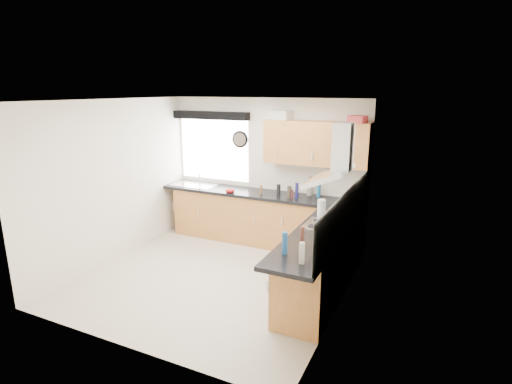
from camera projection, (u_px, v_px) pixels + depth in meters
The scene contains 36 objects.
ground_plane at pixel (216, 277), 5.78m from camera, with size 3.60×3.60×0.00m, color beige.
ceiling at pixel (211, 100), 5.16m from camera, with size 3.60×3.60×0.02m, color white.
wall_back at pixel (266, 170), 7.05m from camera, with size 3.60×0.02×2.50m, color silver.
wall_front at pixel (118, 236), 3.89m from camera, with size 3.60×0.02×2.50m, color silver.
wall_left at pixel (114, 181), 6.21m from camera, with size 0.02×3.60×2.50m, color silver.
wall_right at pixel (344, 210), 4.73m from camera, with size 0.02×3.60×2.50m, color silver.
window at pixel (214, 150), 7.39m from camera, with size 1.40×0.02×1.10m, color beige.
window_blind at pixel (211, 115), 7.16m from camera, with size 1.50×0.18×0.14m, color black.
splashback at pixel (348, 209), 5.02m from camera, with size 0.01×3.00×0.54m, color white.
base_cab_back at pixel (254, 218), 7.04m from camera, with size 3.00×0.58×0.86m, color #A56830.
base_cab_corner at pixel (344, 232), 6.38m from camera, with size 0.60×0.60×0.86m, color #A56830.
base_cab_right at pixel (321, 264), 5.19m from camera, with size 0.58×2.10×0.86m, color #A56830.
worktop_back at pixel (259, 194), 6.88m from camera, with size 3.60×0.62×0.05m, color black.
worktop_right at pixel (318, 235), 4.95m from camera, with size 0.62×2.42×0.05m, color black.
sink at pixel (194, 183), 7.41m from camera, with size 0.84×0.46×0.10m, color silver, non-canonical shape.
oven at pixel (323, 260), 5.32m from camera, with size 0.56×0.58×0.85m, color black.
hob_plate at pixel (325, 225), 5.20m from camera, with size 0.52×0.52×0.01m, color silver.
extractor_hood at pixel (336, 161), 4.95m from camera, with size 0.52×0.78×0.66m, color silver, non-canonical shape.
upper_cabinets at pixel (316, 143), 6.37m from camera, with size 1.70×0.35×0.70m, color #A56830.
washing_machine at pixel (252, 220), 7.08m from camera, with size 0.52×0.51×0.77m, color beige.
wall_clock at pixel (240, 139), 7.09m from camera, with size 0.30×0.30×0.04m, color black.
casserole at pixel (281, 115), 6.61m from camera, with size 0.36×0.26×0.15m, color beige.
storage_box at pixel (358, 119), 5.91m from camera, with size 0.24×0.20×0.11m, color #A42D2E.
utensil_pot at pixel (310, 191), 6.68m from camera, with size 0.09×0.09×0.13m, color gray.
kitchen_roll at pixel (321, 208), 5.54m from camera, with size 0.11×0.11×0.25m, color beige.
tomato_cluster at pixel (230, 191), 6.87m from camera, with size 0.14×0.14×0.06m, color #B61112, non-canonical shape.
jar_0 at pixel (296, 191), 6.57m from camera, with size 0.04×0.04×0.20m, color navy.
jar_1 at pixel (292, 194), 6.49m from camera, with size 0.04×0.04×0.14m, color #4B1A1E.
jar_2 at pixel (297, 191), 6.49m from camera, with size 0.05×0.05×0.25m, color #1A1851.
jar_3 at pixel (319, 190), 6.55m from camera, with size 0.07×0.07×0.23m, color #1B5A82.
jar_4 at pixel (279, 190), 6.71m from camera, with size 0.07×0.07×0.18m, color black.
jar_5 at pixel (261, 189), 6.79m from camera, with size 0.04×0.04×0.14m, color brown.
jar_6 at pixel (289, 192), 6.51m from camera, with size 0.08×0.08×0.19m, color #31291B.
bottle_0 at pixel (285, 243), 4.29m from camera, with size 0.06×0.06×0.25m, color navy.
bottle_1 at pixel (302, 236), 4.52m from camera, with size 0.05×0.05×0.23m, color #54271E.
bottle_2 at pixel (302, 253), 4.06m from camera, with size 0.06×0.06×0.23m, color #B2AB97.
Camera 1 is at (2.77, -4.54, 2.65)m, focal length 28.00 mm.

